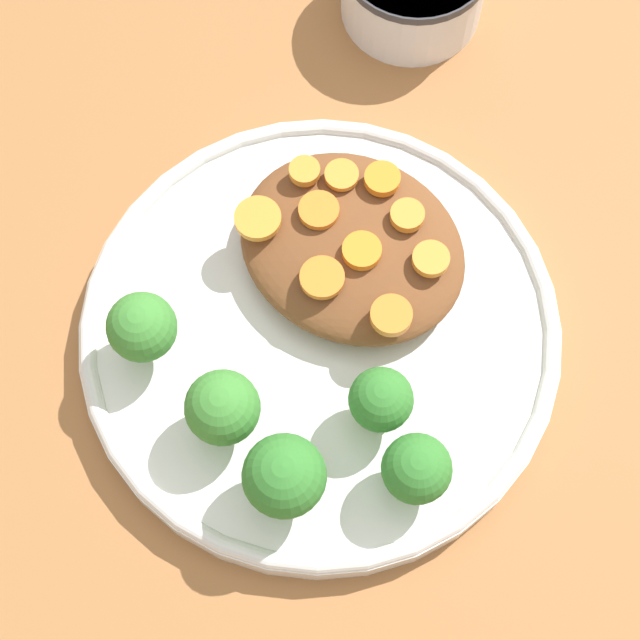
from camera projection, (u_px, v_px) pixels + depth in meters
ground_plane at (320, 341)px, 0.64m from camera, size 4.00×4.00×0.00m
plate at (320, 333)px, 0.63m from camera, size 0.28×0.28×0.03m
stew_mound at (352, 247)px, 0.62m from camera, size 0.14×0.12×0.03m
broccoli_floret_0 at (416, 469)px, 0.56m from camera, size 0.04×0.04×0.05m
broccoli_floret_1 at (223, 409)px, 0.57m from camera, size 0.04×0.04×0.05m
broccoli_floret_2 at (284, 477)px, 0.56m from camera, size 0.04×0.04×0.06m
broccoli_floret_3 at (381, 401)px, 0.58m from camera, size 0.04×0.04×0.05m
broccoli_floret_4 at (142, 328)px, 0.59m from camera, size 0.04×0.04×0.05m
carrot_slice_0 at (369, 255)px, 0.60m from camera, size 0.02×0.02×0.01m
carrot_slice_1 at (407, 215)px, 0.61m from camera, size 0.02×0.02×0.01m
carrot_slice_2 at (258, 219)px, 0.61m from camera, size 0.03×0.03×0.00m
carrot_slice_3 at (319, 210)px, 0.61m from camera, size 0.02×0.02×0.00m
carrot_slice_4 at (342, 175)px, 0.62m from camera, size 0.02×0.02×0.00m
carrot_slice_5 at (305, 171)px, 0.62m from camera, size 0.02×0.02×0.01m
carrot_slice_6 at (391, 315)px, 0.59m from camera, size 0.02×0.02×0.01m
carrot_slice_7 at (382, 179)px, 0.62m from camera, size 0.02×0.02×0.01m
carrot_slice_8 at (431, 259)px, 0.60m from camera, size 0.02×0.02×0.01m
carrot_slice_9 at (322, 278)px, 0.60m from camera, size 0.03×0.03×0.00m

